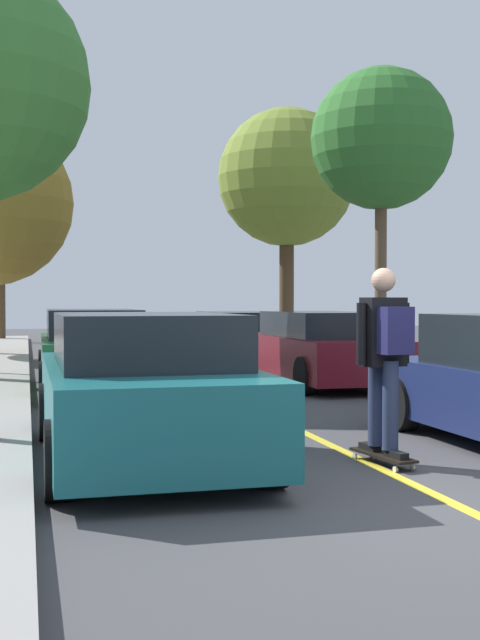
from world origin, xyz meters
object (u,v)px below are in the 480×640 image
parked_car_right_far (240,337)px  parked_car_right_near (318,349)px  street_tree_right_near (287,179)px  skateboard (383,456)px  parked_car_left_near (93,351)px  skateboarder (385,349)px  street_tree_right_nearest (381,140)px  parked_car_left_nearest (144,390)px

parked_car_right_far → parked_car_right_near: bearing=-90.0°
street_tree_right_near → skateboard: (-4.04, -15.42, -5.00)m
parked_car_left_near → parked_car_right_near: size_ratio=0.95×
parked_car_right_far → skateboarder: skateboarder is taller
street_tree_right_nearest → parked_car_left_nearest: bearing=-127.2°
parked_car_right_near → parked_car_right_far: (0.00, 5.74, -0.03)m
parked_car_right_far → skateboard: parked_car_right_far is taller
street_tree_right_nearest → skateboarder: 10.56m
street_tree_right_nearest → street_tree_right_near: bearing=90.0°
parked_car_right_far → street_tree_right_near: 5.54m
street_tree_right_nearest → parked_car_right_far: bearing=117.9°
parked_car_left_near → skateboarder: bearing=-72.9°
parked_car_left_nearest → street_tree_right_near: 16.52m
parked_car_right_far → street_tree_right_near: bearing=51.0°
parked_car_right_near → street_tree_right_near: (2.08, 8.31, 4.42)m
street_tree_right_nearest → street_tree_right_near: size_ratio=0.91×
skateboarder → parked_car_left_near: bearing=107.1°
parked_car_left_near → parked_car_right_far: (4.14, 5.80, -0.04)m
parked_car_left_near → skateboard: size_ratio=5.09×
parked_car_left_nearest → parked_car_right_far: parked_car_left_nearest is taller
parked_car_left_near → street_tree_right_near: bearing=53.4°
parked_car_right_far → street_tree_right_nearest: 6.20m
street_tree_right_nearest → street_tree_right_near: (0.00, 6.49, 0.12)m
parked_car_right_far → skateboarder: bearing=-98.6°
parked_car_right_far → parked_car_left_near: bearing=-125.5°
parked_car_left_near → parked_car_left_nearest: bearing=-90.0°
parked_car_left_near → parked_car_right_far: 7.13m
street_tree_right_near → skateboarder: (-4.03, -15.45, -3.98)m
parked_car_right_far → street_tree_right_nearest: bearing=-62.1°
street_tree_right_nearest → skateboarder: bearing=-114.2°
parked_car_right_far → street_tree_right_nearest: (2.08, -3.93, 4.33)m
street_tree_right_near → skateboard: bearing=-104.7°
parked_car_left_near → parked_car_right_near: parked_car_left_near is taller
street_tree_right_near → skateboarder: bearing=-104.6°
street_tree_right_nearest → skateboarder: street_tree_right_nearest is taller
skateboarder → parked_car_right_near: bearing=74.7°
parked_car_left_near → street_tree_right_nearest: 7.78m
parked_car_left_nearest → skateboarder: (2.18, -0.79, 0.41)m
parked_car_right_far → skateboarder: size_ratio=2.64×
skateboard → skateboarder: 1.02m
parked_car_right_far → skateboard: (-1.96, -12.85, -0.55)m
parked_car_left_near → skateboarder: 7.42m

